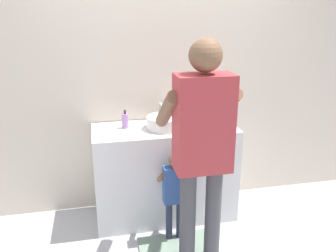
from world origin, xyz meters
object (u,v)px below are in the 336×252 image
toothbrush_cup (198,119)px  soap_bottle (125,121)px  adult_parent (202,138)px  child_toddler (174,189)px

toothbrush_cup → soap_bottle: bearing=176.6°
soap_bottle → adult_parent: size_ratio=0.10×
soap_bottle → adult_parent: (0.48, -0.77, 0.08)m
child_toddler → adult_parent: 0.65m
soap_bottle → child_toddler: size_ratio=0.20×
soap_bottle → toothbrush_cup: bearing=-3.4°
soap_bottle → child_toddler: 0.75m
child_toddler → adult_parent: (0.13, -0.30, 0.56)m
child_toddler → toothbrush_cup: bearing=53.4°
child_toddler → adult_parent: bearing=-66.6°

